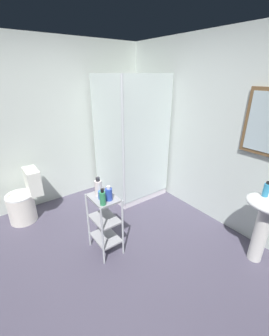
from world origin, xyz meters
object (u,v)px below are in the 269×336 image
at_px(hand_soap_bottle, 266,190).
at_px(rinse_cup, 102,195).
at_px(storage_cart, 105,220).
at_px(lotion_bottle_white, 98,187).
at_px(shampoo_bottle_blue, 109,194).
at_px(toilet, 25,201).
at_px(pedestal_sink, 265,217).
at_px(shower_stall, 130,170).
at_px(body_wash_bottle_green, 103,198).

xyz_separation_m(hand_soap_bottle, rinse_cup, (-1.08, -1.35, -0.10)).
bearing_deg(storage_cart, rinse_cup, -63.73).
distance_m(lotion_bottle_white, shampoo_bottle_blue, 0.17).
bearing_deg(rinse_cup, toilet, -153.90).
bearing_deg(pedestal_sink, shower_stall, -171.56).
bearing_deg(body_wash_bottle_green, pedestal_sink, 53.81).
relative_size(shower_stall, storage_cart, 2.70).
xyz_separation_m(storage_cart, shampoo_bottle_blue, (0.09, 0.02, 0.38)).
relative_size(lotion_bottle_white, body_wash_bottle_green, 1.16).
height_order(hand_soap_bottle, body_wash_bottle_green, hand_soap_bottle).
distance_m(pedestal_sink, body_wash_bottle_green, 1.75).
distance_m(hand_soap_bottle, body_wash_bottle_green, 1.70).
bearing_deg(shower_stall, storage_cart, -47.32).
xyz_separation_m(toilet, rinse_cup, (1.24, 0.61, 0.47)).
bearing_deg(body_wash_bottle_green, shower_stall, 134.43).
xyz_separation_m(pedestal_sink, hand_soap_bottle, (-0.06, 0.01, 0.31)).
height_order(toilet, hand_soap_bottle, hand_soap_bottle).
bearing_deg(shower_stall, shampoo_bottle_blue, -44.08).
xyz_separation_m(pedestal_sink, body_wash_bottle_green, (-1.02, -1.40, 0.24)).
xyz_separation_m(pedestal_sink, toilet, (-2.39, -1.96, -0.26)).
distance_m(pedestal_sink, storage_cart, 1.76).
xyz_separation_m(shampoo_bottle_blue, body_wash_bottle_green, (0.05, -0.10, 0.01)).
relative_size(body_wash_bottle_green, rinse_cup, 2.10).
bearing_deg(pedestal_sink, storage_cart, -131.12).
bearing_deg(lotion_bottle_white, pedestal_sink, 47.33).
relative_size(toilet, storage_cart, 1.03).
relative_size(storage_cart, shampoo_bottle_blue, 4.46).
bearing_deg(pedestal_sink, hand_soap_bottle, 174.09).
xyz_separation_m(body_wash_bottle_green, rinse_cup, (-0.12, 0.05, -0.04)).
distance_m(pedestal_sink, lotion_bottle_white, 1.83).
xyz_separation_m(pedestal_sink, storage_cart, (-1.15, -1.32, -0.14)).
xyz_separation_m(shower_stall, pedestal_sink, (2.09, 0.31, 0.12)).
distance_m(pedestal_sink, shampoo_bottle_blue, 1.70).
relative_size(hand_soap_bottle, rinse_cup, 1.92).
bearing_deg(storage_cart, toilet, -152.79).
relative_size(lotion_bottle_white, rinse_cup, 2.43).
xyz_separation_m(hand_soap_bottle, shampoo_bottle_blue, (-1.01, -1.30, -0.07)).
height_order(shower_stall, hand_soap_bottle, shower_stall).
relative_size(pedestal_sink, storage_cart, 1.09).
height_order(pedestal_sink, lotion_bottle_white, lotion_bottle_white).
bearing_deg(shower_stall, hand_soap_bottle, 8.86).
xyz_separation_m(pedestal_sink, lotion_bottle_white, (-1.23, -1.34, 0.25)).
height_order(shower_stall, storage_cart, shower_stall).
height_order(storage_cart, lotion_bottle_white, lotion_bottle_white).
relative_size(shower_stall, hand_soap_bottle, 11.72).
height_order(pedestal_sink, shampoo_bottle_blue, shampoo_bottle_blue).
height_order(pedestal_sink, hand_soap_bottle, hand_soap_bottle).
xyz_separation_m(lotion_bottle_white, rinse_cup, (0.09, -0.01, -0.05)).
bearing_deg(pedestal_sink, toilet, -140.66).
relative_size(pedestal_sink, lotion_bottle_white, 3.75).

